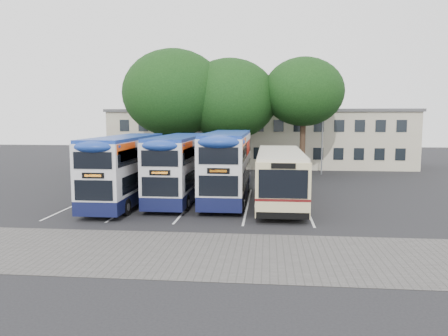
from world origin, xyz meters
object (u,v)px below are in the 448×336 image
(lamp_post, at_px, (323,120))
(tree_mid, at_px, (230,99))
(bus_dd_right, at_px, (228,163))
(bus_dd_left, at_px, (126,167))
(tree_left, at_px, (174,93))
(bus_dd_mid, at_px, (179,165))
(tree_right, at_px, (304,92))
(bus_single, at_px, (280,174))

(lamp_post, distance_m, tree_mid, 8.91)
(bus_dd_right, bearing_deg, bus_dd_left, -163.64)
(tree_left, bearing_deg, bus_dd_mid, -76.48)
(bus_dd_mid, bearing_deg, tree_right, 53.74)
(tree_left, relative_size, tree_mid, 1.07)
(tree_mid, distance_m, bus_single, 14.61)
(lamp_post, xyz_separation_m, bus_dd_right, (-7.63, -13.63, -2.67))
(tree_right, height_order, bus_dd_left, tree_right)
(lamp_post, xyz_separation_m, bus_single, (-4.29, -14.56, -3.22))
(bus_dd_left, distance_m, bus_dd_mid, 3.40)
(tree_right, xyz_separation_m, bus_single, (-2.33, -12.57, -5.70))
(tree_left, distance_m, tree_right, 11.58)
(tree_right, bearing_deg, tree_left, -178.22)
(tree_left, height_order, bus_single, tree_left)
(bus_dd_left, relative_size, bus_dd_right, 0.95)
(bus_dd_mid, bearing_deg, tree_mid, 80.02)
(bus_dd_right, height_order, bus_single, bus_dd_right)
(tree_right, height_order, bus_dd_right, tree_right)
(bus_dd_right, xyz_separation_m, bus_single, (3.33, -0.92, -0.56))
(lamp_post, bearing_deg, bus_dd_mid, -127.60)
(bus_dd_left, distance_m, bus_dd_right, 6.44)
(lamp_post, xyz_separation_m, tree_mid, (-8.57, -1.55, 1.88))
(lamp_post, bearing_deg, tree_left, -170.17)
(lamp_post, height_order, tree_right, tree_right)
(tree_mid, bearing_deg, lamp_post, 10.29)
(bus_dd_mid, bearing_deg, tree_left, 103.52)
(tree_right, xyz_separation_m, bus_dd_mid, (-8.78, -11.97, -5.27))
(tree_mid, relative_size, tree_right, 1.00)
(bus_dd_left, xyz_separation_m, bus_dd_right, (6.18, 1.81, 0.11))
(lamp_post, height_order, tree_mid, tree_mid)
(bus_dd_left, xyz_separation_m, bus_single, (9.51, 0.89, -0.44))
(lamp_post, bearing_deg, tree_mid, -169.71)
(tree_mid, relative_size, bus_dd_right, 1.01)
(bus_dd_left, height_order, bus_dd_mid, bus_dd_left)
(bus_dd_mid, distance_m, bus_dd_right, 3.14)
(tree_right, bearing_deg, bus_dd_left, -131.33)
(lamp_post, distance_m, bus_dd_left, 20.90)
(tree_left, distance_m, bus_dd_left, 14.10)
(lamp_post, height_order, bus_single, lamp_post)
(bus_single, bearing_deg, bus_dd_mid, 174.69)
(bus_dd_right, bearing_deg, tree_left, 117.65)
(tree_right, height_order, bus_dd_mid, tree_right)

